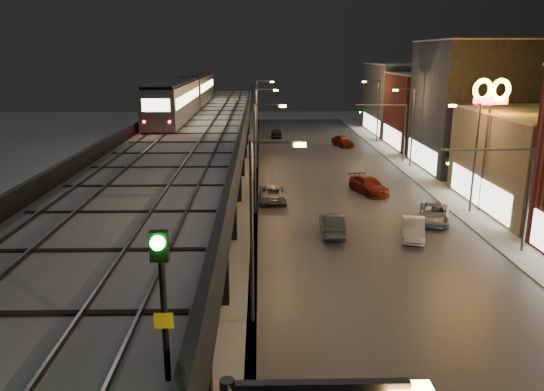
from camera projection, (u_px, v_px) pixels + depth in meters
name	position (u px, v px, depth m)	size (l,w,h in m)	color
road_surface	(347.00, 200.00, 47.42)	(17.00, 120.00, 0.06)	#46474D
sidewalk_right	(458.00, 199.00, 47.63)	(4.00, 120.00, 0.14)	#9FA1A8
under_viaduct_pavement	(196.00, 201.00, 47.12)	(11.00, 120.00, 0.06)	#9FA1A8
elevated_viaduct	(189.00, 145.00, 42.62)	(9.00, 100.00, 6.30)	black
viaduct_trackbed	(189.00, 135.00, 42.54)	(8.40, 100.00, 0.32)	#B2B7C1
viaduct_parapet_streetside	(243.00, 129.00, 42.55)	(0.30, 100.00, 1.10)	black
viaduct_parapet_far	(134.00, 130.00, 42.35)	(0.30, 100.00, 1.10)	black
building_d	(479.00, 106.00, 58.50)	(12.20, 13.20, 14.16)	#2B2C36
building_e	(437.00, 111.00, 72.54)	(12.20, 12.20, 10.16)	#5B1D1B
building_f	(409.00, 99.00, 85.92)	(12.20, 16.20, 11.16)	#454649
streetlight_left_1	(257.00, 220.00, 24.65)	(2.57, 0.28, 9.00)	#38383A
streetlight_left_2	(258.00, 151.00, 42.03)	(2.57, 0.28, 9.00)	#38383A
streetlight_right_2	(472.00, 150.00, 42.41)	(2.56, 0.28, 9.00)	#38383A
streetlight_left_3	(259.00, 123.00, 59.40)	(2.57, 0.28, 9.00)	#38383A
streetlight_right_3	(410.00, 122.00, 59.78)	(2.56, 0.28, 9.00)	#38383A
streetlight_left_4	(259.00, 107.00, 76.78)	(2.57, 0.28, 9.00)	#38383A
streetlight_right_4	(376.00, 107.00, 77.16)	(2.56, 0.28, 9.00)	#38383A
traffic_light_rig_a	(512.00, 187.00, 33.89)	(6.10, 0.34, 7.00)	#38383A
traffic_light_rig_b	(396.00, 125.00, 62.85)	(6.10, 0.34, 7.00)	#38383A
subway_train	(187.00, 93.00, 59.43)	(3.00, 36.50, 3.58)	gray
rail_signal	(161.00, 277.00, 9.63)	(0.36, 0.43, 3.09)	black
car_near_white	(332.00, 225.00, 38.35)	(1.58, 4.53, 1.49)	#43474D
car_mid_silver	(273.00, 193.00, 47.11)	(2.38, 5.16, 1.43)	#ACACAC
car_far_white	(276.00, 133.00, 82.42)	(1.63, 4.05, 1.38)	black
car_onc_silver	(413.00, 229.00, 37.41)	(1.52, 4.35, 1.43)	silver
car_onc_dark	(434.00, 214.00, 41.03)	(2.25, 4.88, 1.36)	gray
car_onc_white	(369.00, 186.00, 49.60)	(2.10, 5.15, 1.50)	maroon
car_onc_red	(343.00, 141.00, 74.60)	(1.79, 4.46, 1.52)	#691108
sign_mcdonalds	(490.00, 103.00, 41.93)	(3.23, 0.81, 10.86)	#38383A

